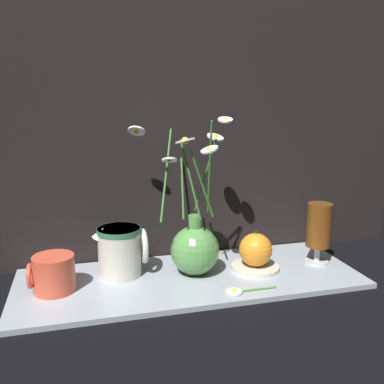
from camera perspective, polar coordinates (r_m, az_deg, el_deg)
ground_plane at (r=1.04m, az=-0.25°, el=-11.77°), size 6.00×6.00×0.00m
shelf at (r=1.04m, az=-0.26°, el=-11.46°), size 0.81×0.30×0.01m
backdrop_wall at (r=1.12m, az=-2.53°, el=18.70°), size 1.31×0.02×1.10m
vase_with_flowers at (r=1.03m, az=0.37°, el=-7.13°), size 0.24×0.17×0.37m
yellow_mug at (r=1.00m, az=-18.05°, el=-10.36°), size 0.10×0.09×0.08m
ceramic_pitcher at (r=1.04m, az=-9.46°, el=-7.52°), size 0.13×0.10×0.13m
tea_glass at (r=1.13m, az=16.58°, el=-4.53°), size 0.06×0.06×0.16m
saucer_plate at (r=1.09m, az=8.43°, el=-9.92°), size 0.12×0.12×0.01m
orange_fruit at (r=1.07m, az=8.51°, el=-7.64°), size 0.08×0.08×0.09m
loose_daisy at (r=0.96m, az=6.43°, el=-12.98°), size 0.12×0.04×0.01m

